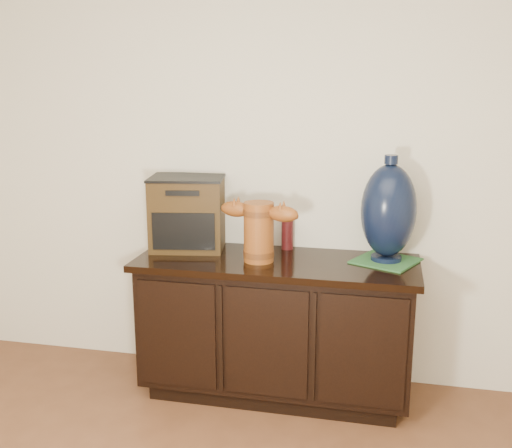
% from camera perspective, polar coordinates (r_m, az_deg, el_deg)
% --- Properties ---
extents(sideboard, '(1.46, 0.56, 0.75)m').
position_cam_1_polar(sideboard, '(3.24, 1.91, -9.67)').
color(sideboard, black).
rests_on(sideboard, ground).
extents(terracotta_vessel, '(0.44, 0.19, 0.31)m').
position_cam_1_polar(terracotta_vessel, '(3.05, 0.26, -0.41)').
color(terracotta_vessel, '#954D1B').
rests_on(terracotta_vessel, sideboard).
extents(tv_radio, '(0.45, 0.38, 0.40)m').
position_cam_1_polar(tv_radio, '(3.31, -6.51, 1.07)').
color(tv_radio, '#36230D').
rests_on(tv_radio, sideboard).
extents(green_mat, '(0.38, 0.38, 0.01)m').
position_cam_1_polar(green_mat, '(3.15, 12.27, -3.43)').
color(green_mat, '#2C6330').
rests_on(green_mat, sideboard).
extents(lamp_base, '(0.37, 0.37, 0.54)m').
position_cam_1_polar(lamp_base, '(3.09, 12.51, 1.21)').
color(lamp_base, black).
rests_on(lamp_base, green_mat).
extents(spray_can, '(0.06, 0.06, 0.19)m').
position_cam_1_polar(spray_can, '(3.30, 3.00, -0.82)').
color(spray_can, maroon).
rests_on(spray_can, sideboard).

